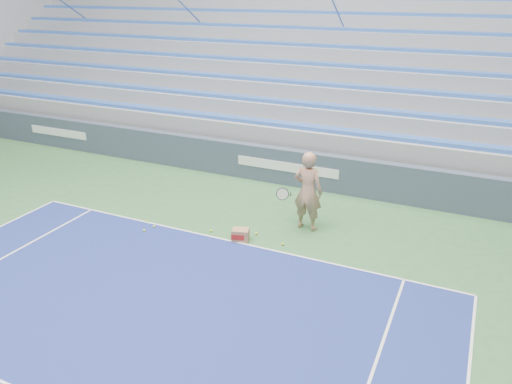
# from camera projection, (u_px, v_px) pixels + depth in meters

# --- Properties ---
(sponsor_barrier) EXTENTS (30.00, 0.32, 1.10)m
(sponsor_barrier) POSITION_uv_depth(u_px,v_px,m) (289.00, 167.00, 14.96)
(sponsor_barrier) COLOR #384355
(sponsor_barrier) RESTS_ON ground
(bleachers) EXTENTS (31.00, 9.15, 7.30)m
(bleachers) POSITION_uv_depth(u_px,v_px,m) (344.00, 77.00, 19.07)
(bleachers) COLOR gray
(bleachers) RESTS_ON ground
(tennis_player) EXTENTS (0.99, 0.88, 2.00)m
(tennis_player) POSITION_uv_depth(u_px,v_px,m) (308.00, 191.00, 12.03)
(tennis_player) COLOR tan
(tennis_player) RESTS_ON ground
(ball_box) EXTENTS (0.46, 0.40, 0.29)m
(ball_box) POSITION_uv_depth(u_px,v_px,m) (240.00, 235.00, 11.77)
(ball_box) COLOR #986E49
(ball_box) RESTS_ON ground
(tennis_ball_0) EXTENTS (0.07, 0.07, 0.07)m
(tennis_ball_0) POSITION_uv_depth(u_px,v_px,m) (147.00, 221.00, 12.73)
(tennis_ball_0) COLOR #BDD82C
(tennis_ball_0) RESTS_ON ground
(tennis_ball_1) EXTENTS (0.07, 0.07, 0.07)m
(tennis_ball_1) POSITION_uv_depth(u_px,v_px,m) (154.00, 227.00, 12.43)
(tennis_ball_1) COLOR #BDD82C
(tennis_ball_1) RESTS_ON ground
(tennis_ball_2) EXTENTS (0.07, 0.07, 0.07)m
(tennis_ball_2) POSITION_uv_depth(u_px,v_px,m) (256.00, 234.00, 12.07)
(tennis_ball_2) COLOR #BDD82C
(tennis_ball_2) RESTS_ON ground
(tennis_ball_3) EXTENTS (0.07, 0.07, 0.07)m
(tennis_ball_3) POSITION_uv_depth(u_px,v_px,m) (211.00, 231.00, 12.21)
(tennis_ball_3) COLOR #BDD82C
(tennis_ball_3) RESTS_ON ground
(tennis_ball_4) EXTENTS (0.07, 0.07, 0.07)m
(tennis_ball_4) POSITION_uv_depth(u_px,v_px,m) (144.00, 231.00, 12.23)
(tennis_ball_4) COLOR #BDD82C
(tennis_ball_4) RESTS_ON ground
(tennis_ball_5) EXTENTS (0.07, 0.07, 0.07)m
(tennis_ball_5) POSITION_uv_depth(u_px,v_px,m) (283.00, 244.00, 11.59)
(tennis_ball_5) COLOR #BDD82C
(tennis_ball_5) RESTS_ON ground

